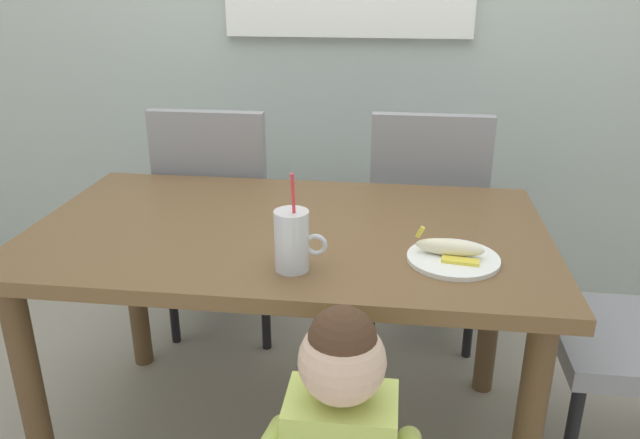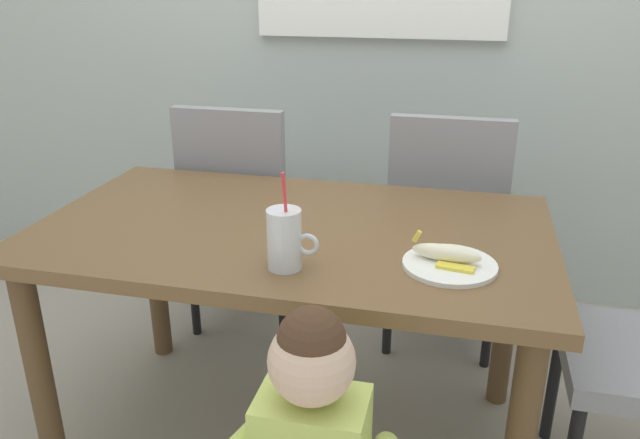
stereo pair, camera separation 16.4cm
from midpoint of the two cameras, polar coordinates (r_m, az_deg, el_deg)
ground_plane at (r=2.15m, az=0.04°, el=-19.16°), size 24.00×24.00×0.00m
dining_table at (r=1.80m, az=0.05°, el=-3.57°), size 1.45×0.84×0.74m
dining_chair_left at (r=2.47m, az=-5.24°, el=1.06°), size 0.44×0.45×0.96m
dining_chair_right at (r=2.39m, az=13.45°, el=-0.17°), size 0.44×0.44×0.96m
milk_cup at (r=1.48m, az=-0.09°, el=-2.19°), size 0.13×0.08×0.25m
snack_plate at (r=1.56m, az=14.81°, el=-4.13°), size 0.23×0.23×0.01m
peeled_banana at (r=1.56m, az=14.60°, el=-3.15°), size 0.17×0.12×0.07m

